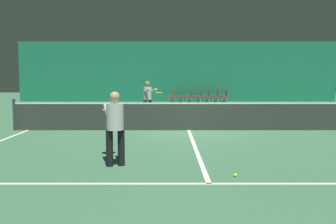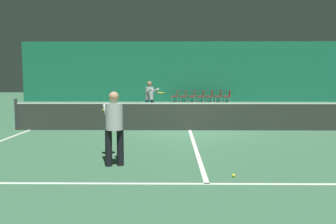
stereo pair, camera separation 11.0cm
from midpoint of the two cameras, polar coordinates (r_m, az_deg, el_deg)
The scene contains 18 objects.
ground_plane at distance 12.82m, azimuth 3.58°, elevation -2.80°, with size 60.00×60.00×0.00m, color #386647.
backdrop_curtain at distance 27.28m, azimuth 2.06°, elevation 6.15°, with size 23.00×0.12×4.34m.
court_line_baseline_far at distance 24.65m, azimuth 2.19°, elevation 1.18°, with size 11.00×0.10×0.00m.
court_line_service_far at distance 19.17m, azimuth 2.62°, elevation -0.04°, with size 8.25×0.10×0.00m.
court_line_service_near at distance 6.57m, azimuth 6.45°, elevation -10.81°, with size 8.25×0.10×0.00m.
court_line_sideline_left at distance 13.69m, azimuth -20.10°, elevation -2.58°, with size 0.10×23.80×0.00m.
court_line_centre at distance 12.82m, azimuth 3.58°, elevation -2.79°, with size 0.10×12.80×0.00m.
tennis_net at distance 12.76m, azimuth 3.59°, elevation -0.53°, with size 12.00×0.10×1.07m.
player_near at distance 7.75m, azimuth -7.84°, elevation -1.60°, with size 0.67×1.33×1.53m.
player_far at distance 16.80m, azimuth -2.59°, elevation 2.41°, with size 1.01×1.31×1.62m.
courtside_chair_0 at distance 26.75m, azimuth 1.27°, elevation 2.56°, with size 0.44×0.44×0.84m.
courtside_chair_1 at distance 26.77m, azimuth 2.60°, elevation 2.56°, with size 0.44×0.44×0.84m.
courtside_chair_2 at distance 26.79m, azimuth 3.93°, elevation 2.55°, with size 0.44×0.44×0.84m.
courtside_chair_3 at distance 26.84m, azimuth 5.26°, elevation 2.55°, with size 0.44×0.44×0.84m.
courtside_chair_4 at distance 26.89m, azimuth 6.58°, elevation 2.54°, with size 0.44×0.44×0.84m.
courtside_chair_5 at distance 26.96m, azimuth 7.90°, elevation 2.53°, with size 0.44×0.44×0.84m.
courtside_chair_6 at distance 27.05m, azimuth 9.21°, elevation 2.52°, with size 0.44×0.44×0.84m.
tennis_ball at distance 7.04m, azimuth 10.41°, elevation -9.49°, with size 0.07×0.07×0.07m.
Camera 2 is at (-0.59, -12.67, 1.84)m, focal length 40.00 mm.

